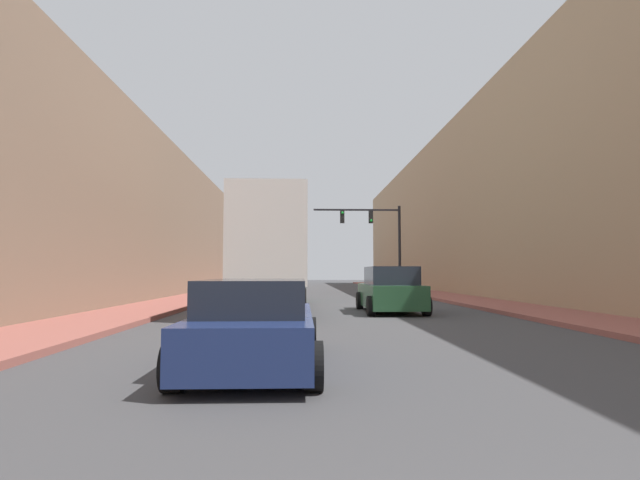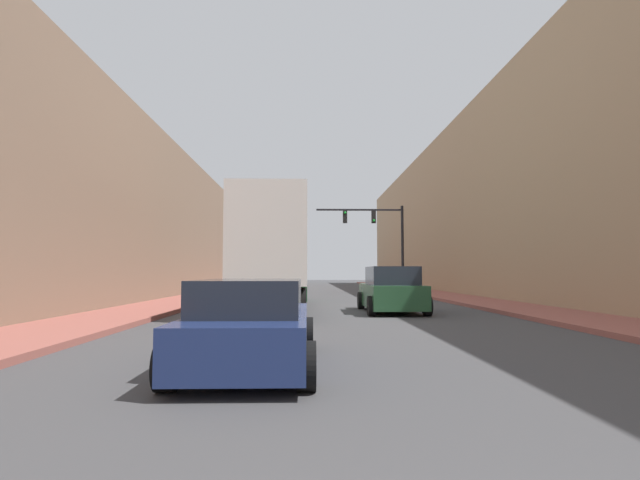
{
  "view_description": "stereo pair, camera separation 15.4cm",
  "coord_description": "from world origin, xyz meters",
  "px_view_note": "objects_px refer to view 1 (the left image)",
  "views": [
    {
      "loc": [
        -1.25,
        -0.44,
        1.52
      ],
      "look_at": [
        -0.7,
        15.16,
        2.53
      ],
      "focal_mm": 28.0,
      "sensor_mm": 36.0,
      "label": 1
    },
    {
      "loc": [
        -1.1,
        -0.44,
        1.52
      ],
      "look_at": [
        -0.7,
        15.16,
        2.53
      ],
      "focal_mm": 28.0,
      "sensor_mm": 36.0,
      "label": 2
    }
  ],
  "objects_px": {
    "semi_truck": "(277,251)",
    "traffic_signal_gantry": "(379,233)",
    "suv_car": "(390,291)",
    "sedan_car": "(256,325)"
  },
  "relations": [
    {
      "from": "semi_truck",
      "to": "traffic_signal_gantry",
      "type": "bearing_deg",
      "value": 65.37
    },
    {
      "from": "semi_truck",
      "to": "traffic_signal_gantry",
      "type": "xyz_separation_m",
      "value": [
        6.6,
        14.39,
        1.96
      ]
    },
    {
      "from": "semi_truck",
      "to": "suv_car",
      "type": "xyz_separation_m",
      "value": [
        4.44,
        -2.17,
        -1.6
      ]
    },
    {
      "from": "sedan_car",
      "to": "traffic_signal_gantry",
      "type": "height_order",
      "value": "traffic_signal_gantry"
    },
    {
      "from": "suv_car",
      "to": "traffic_signal_gantry",
      "type": "xyz_separation_m",
      "value": [
        2.16,
        16.56,
        3.56
      ]
    },
    {
      "from": "traffic_signal_gantry",
      "to": "sedan_car",
      "type": "bearing_deg",
      "value": -102.85
    },
    {
      "from": "sedan_car",
      "to": "traffic_signal_gantry",
      "type": "bearing_deg",
      "value": 77.15
    },
    {
      "from": "suv_car",
      "to": "traffic_signal_gantry",
      "type": "height_order",
      "value": "traffic_signal_gantry"
    },
    {
      "from": "semi_truck",
      "to": "suv_car",
      "type": "height_order",
      "value": "semi_truck"
    },
    {
      "from": "traffic_signal_gantry",
      "to": "semi_truck",
      "type": "bearing_deg",
      "value": -114.63
    }
  ]
}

